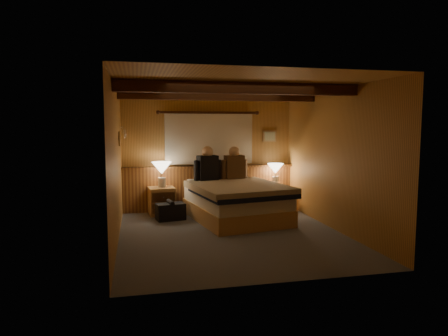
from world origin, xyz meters
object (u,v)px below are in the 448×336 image
object	(u,v)px
bed	(236,201)
person_left	(208,166)
nightstand_right	(273,197)
lamp_left	(162,170)
nightstand_left	(162,201)
duffel_bag	(170,211)
person_right	(234,165)
lamp_right	(275,170)

from	to	relation	value
bed	person_left	distance (m)	0.99
nightstand_right	lamp_left	size ratio (longest dim) A/B	1.03
nightstand_left	duffel_bag	size ratio (longest dim) A/B	0.96
person_right	nightstand_right	bearing A→B (deg)	-3.81
nightstand_left	nightstand_right	xyz separation A→B (m)	(2.37, 0.01, -0.01)
person_left	duffel_bag	world-z (taller)	person_left
person_left	bed	bearing A→B (deg)	-70.08
bed	duffel_bag	xyz separation A→B (m)	(-1.21, 0.27, -0.19)
bed	lamp_right	size ratio (longest dim) A/B	5.01
bed	lamp_left	distance (m)	1.64
person_left	person_right	size ratio (longest dim) A/B	1.03
nightstand_right	lamp_right	bearing A→B (deg)	32.55
nightstand_left	person_right	distance (m)	1.64
lamp_left	nightstand_left	bearing A→B (deg)	137.75
bed	duffel_bag	distance (m)	1.26
person_left	duffel_bag	xyz separation A→B (m)	(-0.78, -0.37, -0.81)
nightstand_right	person_right	world-z (taller)	person_right
nightstand_right	lamp_right	distance (m)	0.58
person_right	duffel_bag	bearing A→B (deg)	-167.78
lamp_right	duffel_bag	distance (m)	2.44
lamp_left	bed	bearing A→B (deg)	-29.90
duffel_bag	nightstand_right	bearing A→B (deg)	2.58
nightstand_left	lamp_left	xyz separation A→B (m)	(0.01, -0.01, 0.63)
nightstand_right	lamp_right	size ratio (longest dim) A/B	1.16
nightstand_left	duffel_bag	distance (m)	0.53
person_right	person_left	bearing A→B (deg)	-176.80
lamp_left	duffel_bag	distance (m)	0.90
lamp_right	duffel_bag	size ratio (longest dim) A/B	0.79
bed	duffel_bag	size ratio (longest dim) A/B	3.94
nightstand_left	person_right	world-z (taller)	person_right
bed	lamp_right	world-z (taller)	lamp_right
person_right	lamp_right	bearing A→B (deg)	-2.52
lamp_left	lamp_right	size ratio (longest dim) A/B	1.13
bed	nightstand_right	size ratio (longest dim) A/B	4.30
nightstand_right	person_right	distance (m)	1.12
nightstand_left	person_right	bearing A→B (deg)	-7.41
nightstand_left	bed	bearing A→B (deg)	-36.03
nightstand_left	person_left	world-z (taller)	person_left
nightstand_left	lamp_right	world-z (taller)	lamp_right
nightstand_right	person_right	xyz separation A→B (m)	(-0.88, -0.05, 0.70)
lamp_right	person_left	size ratio (longest dim) A/B	0.64
person_left	person_right	xyz separation A→B (m)	(0.58, 0.10, -0.01)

